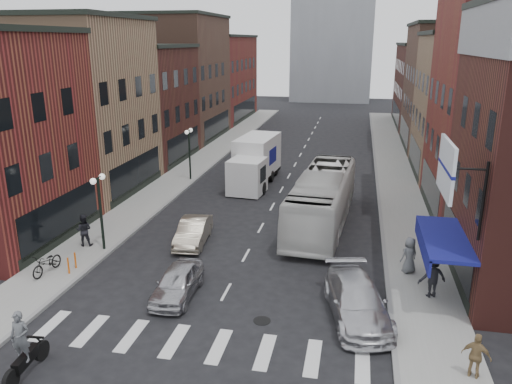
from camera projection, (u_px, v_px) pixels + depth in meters
ground at (220, 303)px, 21.03m from camera, size 160.00×160.00×0.00m
sidewalk_left at (193, 167)px, 43.25m from camera, size 3.00×74.00×0.15m
sidewalk_right at (396, 177)px, 39.99m from camera, size 3.00×74.00×0.15m
curb_left at (210, 169)px, 42.99m from camera, size 0.20×74.00×0.16m
curb_right at (376, 177)px, 40.30m from camera, size 0.20×74.00×0.16m
crosswalk_stripes at (198, 344)px, 18.22m from camera, size 12.00×2.20×0.01m
bldg_left_mid_a at (67, 106)px, 35.23m from camera, size 10.30×10.20×12.30m
bldg_left_mid_b at (130, 103)px, 44.89m from camera, size 10.30×10.20×10.30m
bldg_left_far_a at (172, 78)px, 54.75m from camera, size 10.30×12.20×13.30m
bldg_left_far_b at (209, 78)px, 68.16m from camera, size 10.30×16.20×11.30m
bldg_right_mid_b at (486, 106)px, 38.99m from camera, size 10.30×10.20×11.30m
bldg_right_far_a at (461, 87)px, 49.14m from camera, size 10.30×12.20×12.30m
bldg_right_far_b at (439, 86)px, 62.55m from camera, size 10.30×16.20×10.30m
awning_blue at (440, 239)px, 20.89m from camera, size 1.80×5.00×0.78m
billboard_sign at (449, 170)px, 18.06m from camera, size 1.52×3.00×3.70m
streetlamp_near at (99, 199)px, 25.35m from camera, size 0.32×1.22×4.11m
streetlamp_far at (189, 144)px, 38.46m from camera, size 0.32×1.22×4.11m
bike_rack at (72, 263)px, 23.55m from camera, size 0.08×0.68×0.80m
box_truck at (255, 162)px, 37.93m from camera, size 2.96×8.26×3.51m
motorcycle_rider at (23, 346)px, 16.20m from camera, size 0.68×2.32×2.36m
transit_bus at (323, 199)px, 29.53m from camera, size 3.58×11.87×3.26m
sedan_left_near at (177, 282)px, 21.43m from camera, size 1.67×3.94×1.33m
sedan_left_far at (193, 232)px, 27.06m from camera, size 1.82×4.19×1.34m
curb_car at (357, 301)px, 19.73m from camera, size 3.24×5.54×1.51m
parked_bicycle at (47, 263)px, 23.28m from camera, size 0.85×1.97×1.01m
ped_left_solo at (84, 230)px, 26.34m from camera, size 0.93×0.68×1.72m
ped_right_a at (433, 276)px, 21.04m from camera, size 1.36×1.01×1.90m
ped_right_b at (476, 356)px, 15.99m from camera, size 1.02×0.76×1.56m
ped_right_c at (409, 255)px, 23.27m from camera, size 1.01×0.93×1.73m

